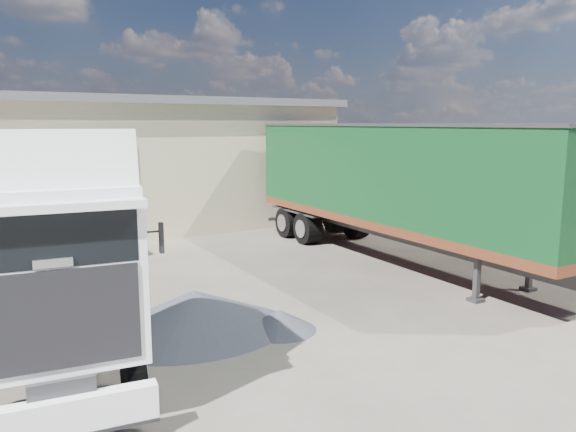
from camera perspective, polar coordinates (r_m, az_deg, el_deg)
ground at (r=12.29m, az=-0.58°, el=-11.14°), size 120.00×120.00×0.00m
brick_boundary_wall at (r=23.80m, az=15.60°, el=1.68°), size 0.35×26.00×2.50m
tractor_unit at (r=9.78m, az=-22.76°, el=-6.35°), size 3.27×6.60×4.24m
box_trailer at (r=17.75m, az=11.02°, el=3.79°), size 3.43×13.08×4.31m
panel_van at (r=19.96m, az=-22.10°, el=-0.83°), size 1.99×4.76×1.94m
gravel_heap at (r=12.09m, az=-9.87°, el=-9.60°), size 4.89×4.33×0.87m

